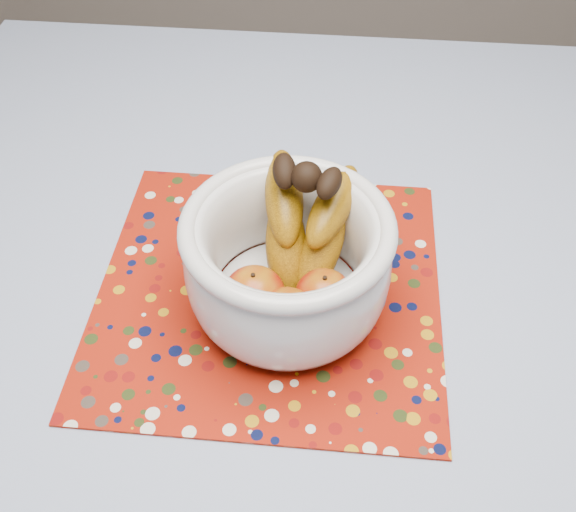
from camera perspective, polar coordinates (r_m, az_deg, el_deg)
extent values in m
cube|color=brown|center=(0.87, 2.12, -4.92)|extent=(1.20, 1.20, 0.04)
cylinder|color=brown|center=(1.60, -16.21, 3.18)|extent=(0.06, 0.06, 0.71)
cylinder|color=brown|center=(1.59, 22.58, 0.59)|extent=(0.06, 0.06, 0.71)
cube|color=slate|center=(0.85, 2.16, -3.87)|extent=(1.32, 1.32, 0.01)
cube|color=maroon|center=(0.85, -1.59, -2.82)|extent=(0.43, 0.43, 0.00)
cylinder|color=silver|center=(0.83, -0.03, -3.97)|extent=(0.12, 0.12, 0.01)
cylinder|color=silver|center=(0.82, -0.03, -3.43)|extent=(0.18, 0.18, 0.01)
torus|color=silver|center=(0.73, -0.04, 2.44)|extent=(0.24, 0.24, 0.02)
ellipsoid|color=#7D0705|center=(0.77, -2.88, -3.28)|extent=(0.07, 0.07, 0.06)
ellipsoid|color=#7D0705|center=(0.77, 3.05, -3.42)|extent=(0.07, 0.07, 0.06)
ellipsoid|color=#7D0705|center=(0.75, -0.14, -5.15)|extent=(0.07, 0.07, 0.06)
sphere|color=black|center=(0.75, 1.59, 6.70)|extent=(0.04, 0.04, 0.04)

